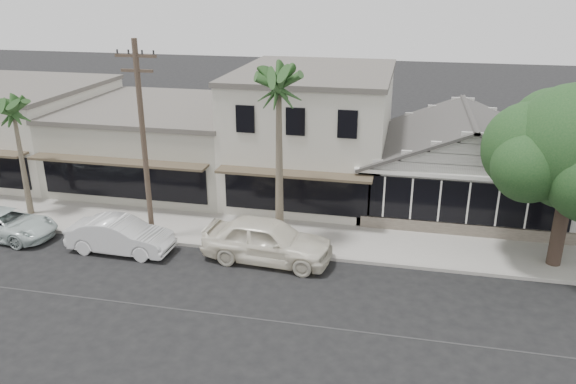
% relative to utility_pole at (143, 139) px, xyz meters
% --- Properties ---
extents(ground, '(140.00, 140.00, 0.00)m').
position_rel_utility_pole_xyz_m(ground, '(9.00, -5.20, -4.79)').
color(ground, black).
rests_on(ground, ground).
extents(sidewalk_north, '(90.00, 3.50, 0.15)m').
position_rel_utility_pole_xyz_m(sidewalk_north, '(1.00, 1.55, -4.71)').
color(sidewalk_north, '#9E9991').
rests_on(sidewalk_north, ground).
extents(corner_shop, '(10.40, 8.60, 5.10)m').
position_rel_utility_pole_xyz_m(corner_shop, '(14.00, 7.27, -2.17)').
color(corner_shop, silver).
rests_on(corner_shop, ground).
extents(row_building_near, '(8.00, 10.00, 6.50)m').
position_rel_utility_pole_xyz_m(row_building_near, '(6.00, 8.30, -1.54)').
color(row_building_near, beige).
rests_on(row_building_near, ground).
extents(row_building_midnear, '(10.00, 10.00, 4.20)m').
position_rel_utility_pole_xyz_m(row_building_midnear, '(-3.00, 8.30, -2.69)').
color(row_building_midnear, '#B1AE9E').
rests_on(row_building_midnear, ground).
extents(row_building_midfar, '(11.00, 10.00, 5.00)m').
position_rel_utility_pole_xyz_m(row_building_midfar, '(-13.50, 8.30, -2.29)').
color(row_building_midfar, beige).
rests_on(row_building_midfar, ground).
extents(utility_pole, '(1.80, 0.24, 9.00)m').
position_rel_utility_pole_xyz_m(utility_pole, '(0.00, 0.00, 0.00)').
color(utility_pole, brown).
rests_on(utility_pole, ground).
extents(car_0, '(5.66, 2.61, 1.88)m').
position_rel_utility_pole_xyz_m(car_0, '(5.64, -0.79, -3.85)').
color(car_0, white).
rests_on(car_0, ground).
extents(car_1, '(4.66, 1.72, 1.52)m').
position_rel_utility_pole_xyz_m(car_1, '(-0.84, -1.35, -4.03)').
color(car_1, white).
rests_on(car_1, ground).
extents(car_2, '(4.86, 2.61, 1.30)m').
position_rel_utility_pole_xyz_m(car_2, '(-6.68, -1.09, -4.14)').
color(car_2, silver).
rests_on(car_2, ground).
extents(shade_tree, '(6.89, 6.23, 7.64)m').
position_rel_utility_pole_xyz_m(shade_tree, '(17.33, 1.38, 0.24)').
color(shade_tree, '#423328').
rests_on(shade_tree, ground).
extents(palm_east, '(3.33, 3.33, 8.44)m').
position_rel_utility_pole_xyz_m(palm_east, '(5.83, 0.68, 2.43)').
color(palm_east, '#726651').
rests_on(palm_east, ground).
extents(palm_mid, '(2.29, 2.29, 6.39)m').
position_rel_utility_pole_xyz_m(palm_mid, '(-7.25, 1.33, 0.65)').
color(palm_mid, '#726651').
rests_on(palm_mid, ground).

